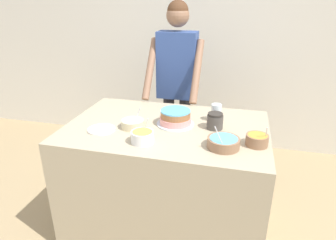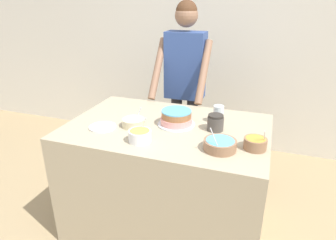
{
  "view_description": "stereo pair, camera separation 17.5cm",
  "coord_description": "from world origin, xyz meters",
  "px_view_note": "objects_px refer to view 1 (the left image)",
  "views": [
    {
      "loc": [
        0.51,
        -1.5,
        1.82
      ],
      "look_at": [
        0.02,
        0.45,
        0.98
      ],
      "focal_mm": 32.0,
      "sensor_mm": 36.0,
      "label": 1
    },
    {
      "loc": [
        0.68,
        -1.45,
        1.82
      ],
      "look_at": [
        0.02,
        0.45,
        0.98
      ],
      "focal_mm": 32.0,
      "sensor_mm": 36.0,
      "label": 2
    }
  ],
  "objects_px": {
    "person_baker": "(177,74)",
    "frosting_bowl_blue": "(223,142)",
    "frosting_bowl_white": "(133,123)",
    "drinking_glass": "(216,113)",
    "stoneware_jar": "(215,121)",
    "ceramic_plate": "(101,129)",
    "frosting_bowl_orange": "(257,140)",
    "cake": "(175,118)",
    "frosting_bowl_yellow": "(143,136)"
  },
  "relations": [
    {
      "from": "frosting_bowl_yellow",
      "to": "frosting_bowl_white",
      "type": "relative_size",
      "value": 0.89
    },
    {
      "from": "frosting_bowl_blue",
      "to": "stoneware_jar",
      "type": "distance_m",
      "value": 0.3
    },
    {
      "from": "cake",
      "to": "frosting_bowl_yellow",
      "type": "distance_m",
      "value": 0.38
    },
    {
      "from": "frosting_bowl_blue",
      "to": "drinking_glass",
      "type": "bearing_deg",
      "value": 102.02
    },
    {
      "from": "person_baker",
      "to": "frosting_bowl_blue",
      "type": "height_order",
      "value": "person_baker"
    },
    {
      "from": "cake",
      "to": "frosting_bowl_orange",
      "type": "distance_m",
      "value": 0.62
    },
    {
      "from": "drinking_glass",
      "to": "ceramic_plate",
      "type": "relative_size",
      "value": 0.68
    },
    {
      "from": "frosting_bowl_blue",
      "to": "frosting_bowl_orange",
      "type": "xyz_separation_m",
      "value": [
        0.21,
        0.08,
        0.0
      ]
    },
    {
      "from": "frosting_bowl_orange",
      "to": "ceramic_plate",
      "type": "distance_m",
      "value": 1.09
    },
    {
      "from": "stoneware_jar",
      "to": "person_baker",
      "type": "bearing_deg",
      "value": 120.01
    },
    {
      "from": "cake",
      "to": "frosting_bowl_orange",
      "type": "relative_size",
      "value": 1.83
    },
    {
      "from": "person_baker",
      "to": "frosting_bowl_blue",
      "type": "relative_size",
      "value": 8.51
    },
    {
      "from": "frosting_bowl_orange",
      "to": "stoneware_jar",
      "type": "distance_m",
      "value": 0.36
    },
    {
      "from": "drinking_glass",
      "to": "stoneware_jar",
      "type": "height_order",
      "value": "drinking_glass"
    },
    {
      "from": "frosting_bowl_yellow",
      "to": "ceramic_plate",
      "type": "xyz_separation_m",
      "value": [
        -0.35,
        0.11,
        -0.04
      ]
    },
    {
      "from": "stoneware_jar",
      "to": "frosting_bowl_blue",
      "type": "bearing_deg",
      "value": -73.46
    },
    {
      "from": "cake",
      "to": "frosting_bowl_white",
      "type": "distance_m",
      "value": 0.32
    },
    {
      "from": "frosting_bowl_orange",
      "to": "stoneware_jar",
      "type": "bearing_deg",
      "value": 145.43
    },
    {
      "from": "cake",
      "to": "frosting_bowl_white",
      "type": "relative_size",
      "value": 1.65
    },
    {
      "from": "frosting_bowl_white",
      "to": "stoneware_jar",
      "type": "relative_size",
      "value": 1.45
    },
    {
      "from": "person_baker",
      "to": "cake",
      "type": "distance_m",
      "value": 0.84
    },
    {
      "from": "person_baker",
      "to": "frosting_bowl_white",
      "type": "distance_m",
      "value": 0.96
    },
    {
      "from": "frosting_bowl_orange",
      "to": "frosting_bowl_white",
      "type": "xyz_separation_m",
      "value": [
        -0.88,
        0.07,
        -0.01
      ]
    },
    {
      "from": "frosting_bowl_blue",
      "to": "stoneware_jar",
      "type": "xyz_separation_m",
      "value": [
        -0.09,
        0.29,
        0.02
      ]
    },
    {
      "from": "frosting_bowl_orange",
      "to": "frosting_bowl_yellow",
      "type": "bearing_deg",
      "value": -168.94
    },
    {
      "from": "person_baker",
      "to": "cake",
      "type": "xyz_separation_m",
      "value": [
        0.17,
        -0.81,
        -0.13
      ]
    },
    {
      "from": "frosting_bowl_yellow",
      "to": "drinking_glass",
      "type": "relative_size",
      "value": 1.12
    },
    {
      "from": "person_baker",
      "to": "frosting_bowl_yellow",
      "type": "distance_m",
      "value": 1.16
    },
    {
      "from": "frosting_bowl_orange",
      "to": "stoneware_jar",
      "type": "relative_size",
      "value": 1.3
    },
    {
      "from": "frosting_bowl_white",
      "to": "drinking_glass",
      "type": "height_order",
      "value": "frosting_bowl_white"
    },
    {
      "from": "frosting_bowl_white",
      "to": "stoneware_jar",
      "type": "xyz_separation_m",
      "value": [
        0.59,
        0.13,
        0.02
      ]
    },
    {
      "from": "person_baker",
      "to": "drinking_glass",
      "type": "height_order",
      "value": "person_baker"
    },
    {
      "from": "frosting_bowl_yellow",
      "to": "frosting_bowl_white",
      "type": "height_order",
      "value": "frosting_bowl_yellow"
    },
    {
      "from": "cake",
      "to": "ceramic_plate",
      "type": "relative_size",
      "value": 1.41
    },
    {
      "from": "stoneware_jar",
      "to": "cake",
      "type": "bearing_deg",
      "value": -179.91
    },
    {
      "from": "ceramic_plate",
      "to": "frosting_bowl_white",
      "type": "bearing_deg",
      "value": 25.94
    },
    {
      "from": "person_baker",
      "to": "ceramic_plate",
      "type": "xyz_separation_m",
      "value": [
        -0.33,
        -1.04,
        -0.18
      ]
    },
    {
      "from": "frosting_bowl_yellow",
      "to": "drinking_glass",
      "type": "xyz_separation_m",
      "value": [
        0.43,
        0.49,
        0.03
      ]
    },
    {
      "from": "drinking_glass",
      "to": "stoneware_jar",
      "type": "xyz_separation_m",
      "value": [
        0.01,
        -0.14,
        -0.01
      ]
    },
    {
      "from": "frosting_bowl_orange",
      "to": "drinking_glass",
      "type": "height_order",
      "value": "frosting_bowl_orange"
    },
    {
      "from": "person_baker",
      "to": "frosting_bowl_orange",
      "type": "height_order",
      "value": "person_baker"
    },
    {
      "from": "person_baker",
      "to": "frosting_bowl_blue",
      "type": "xyz_separation_m",
      "value": [
        0.55,
        -1.09,
        -0.15
      ]
    },
    {
      "from": "cake",
      "to": "frosting_bowl_blue",
      "type": "xyz_separation_m",
      "value": [
        0.38,
        -0.29,
        -0.02
      ]
    },
    {
      "from": "frosting_bowl_orange",
      "to": "stoneware_jar",
      "type": "xyz_separation_m",
      "value": [
        -0.29,
        0.2,
        0.02
      ]
    },
    {
      "from": "cake",
      "to": "frosting_bowl_blue",
      "type": "height_order",
      "value": "frosting_bowl_blue"
    },
    {
      "from": "person_baker",
      "to": "frosting_bowl_yellow",
      "type": "bearing_deg",
      "value": -88.71
    },
    {
      "from": "frosting_bowl_blue",
      "to": "frosting_bowl_yellow",
      "type": "distance_m",
      "value": 0.53
    },
    {
      "from": "cake",
      "to": "stoneware_jar",
      "type": "height_order",
      "value": "stoneware_jar"
    },
    {
      "from": "person_baker",
      "to": "frosting_bowl_yellow",
      "type": "relative_size",
      "value": 11.58
    },
    {
      "from": "frosting_bowl_orange",
      "to": "frosting_bowl_white",
      "type": "relative_size",
      "value": 0.9
    }
  ]
}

